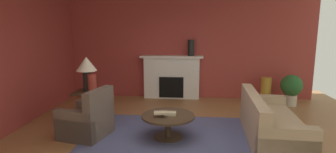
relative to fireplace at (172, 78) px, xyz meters
The scene contains 16 objects.
ground_plane 3.13m from the fireplace, 83.01° to the right, with size 8.74×8.74×0.00m, color olive.
wall_fireplace 1.03m from the fireplace, 29.37° to the left, with size 7.32×0.12×3.05m, color #9E3833.
wall_window 4.21m from the fireplace, 137.97° to the right, with size 0.12×6.99×3.05m, color #9E3833.
area_rug 2.99m from the fireplace, 87.18° to the right, with size 3.18×2.49×0.01m, color #4C517A.
fireplace is the anchor object (origin of this frame).
sofa 3.54m from the fireplace, 54.91° to the right, with size 1.01×2.14×0.85m.
armchair_near_window 3.32m from the fireplace, 115.08° to the right, with size 0.97×0.97×0.95m.
coffee_table 2.95m from the fireplace, 87.18° to the right, with size 1.00×1.00×0.45m.
side_table 2.77m from the fireplace, 127.13° to the right, with size 0.56×0.56×0.70m.
table_lamp 2.84m from the fireplace, 127.13° to the right, with size 0.44×0.44×0.75m.
vase_tall_corner 2.64m from the fireplace, ahead, with size 0.28×0.28×0.71m, color #B7892D.
vase_on_side_table 2.79m from the fireplace, 123.16° to the right, with size 0.18×0.18×0.40m, color #9E3328.
vase_mantel_right 1.05m from the fireplace, ahead, with size 0.19×0.19×0.46m, color black.
book_red_cover 2.94m from the fireplace, 86.39° to the right, with size 0.22×0.15×0.06m, color tan.
book_art_folio 3.04m from the fireplace, 89.73° to the right, with size 0.24×0.16×0.03m, color tan.
potted_plant 3.26m from the fireplace, ahead, with size 0.56×0.56×0.83m.
Camera 1 is at (0.19, -4.81, 2.10)m, focal length 29.43 mm.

